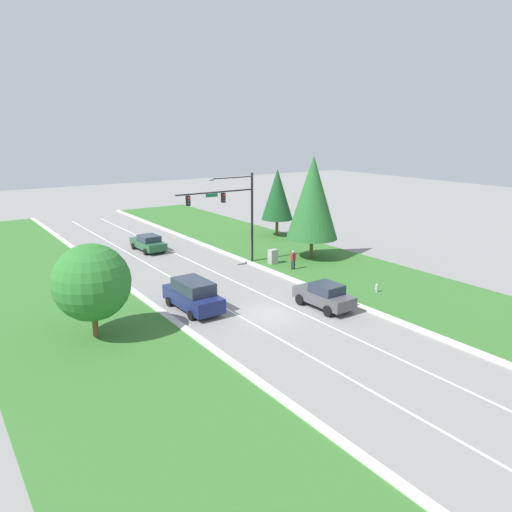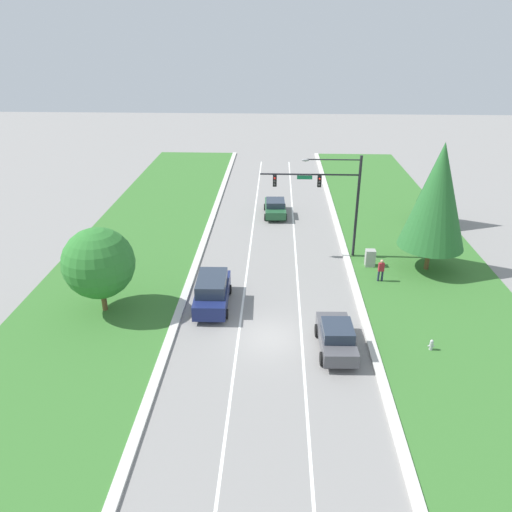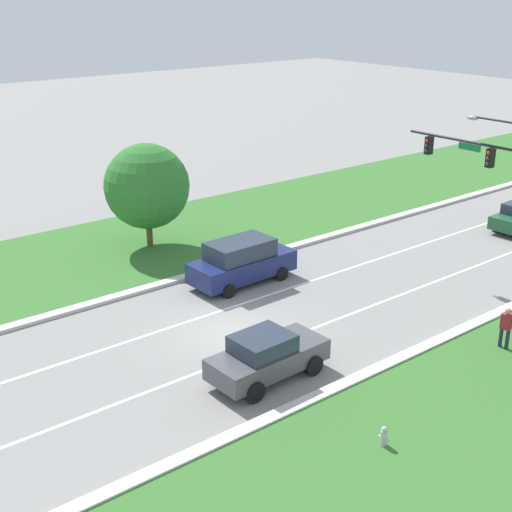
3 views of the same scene
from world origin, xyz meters
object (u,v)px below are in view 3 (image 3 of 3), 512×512
object	(u,v)px
traffic_signal_mast	(505,178)
navy_suv	(242,261)
pedestrian	(506,327)
oak_near_left_tree	(147,186)
graphite_sedan	(267,356)
fire_hydrant	(384,437)

from	to	relation	value
traffic_signal_mast	navy_suv	world-z (taller)	traffic_signal_mast
navy_suv	pedestrian	world-z (taller)	navy_suv
oak_near_left_tree	pedestrian	bearing A→B (deg)	14.48
traffic_signal_mast	graphite_sedan	world-z (taller)	traffic_signal_mast
graphite_sedan	oak_near_left_tree	distance (m)	14.54
navy_suv	oak_near_left_tree	xyz separation A→B (m)	(-6.60, -0.90, 2.25)
fire_hydrant	oak_near_left_tree	xyz separation A→B (m)	(-19.05, 3.43, 2.93)
pedestrian	graphite_sedan	bearing A→B (deg)	58.17
oak_near_left_tree	graphite_sedan	bearing A→B (deg)	-14.58
navy_suv	oak_near_left_tree	world-z (taller)	oak_near_left_tree
fire_hydrant	navy_suv	bearing A→B (deg)	160.83
navy_suv	oak_near_left_tree	size ratio (longest dim) A/B	0.92
navy_suv	traffic_signal_mast	bearing A→B (deg)	43.91
pedestrian	traffic_signal_mast	bearing A→B (deg)	-57.59
navy_suv	graphite_sedan	bearing A→B (deg)	-33.09
navy_suv	fire_hydrant	world-z (taller)	navy_suv
graphite_sedan	fire_hydrant	distance (m)	5.20
pedestrian	oak_near_left_tree	xyz separation A→B (m)	(-17.76, -4.59, 2.34)
traffic_signal_mast	fire_hydrant	size ratio (longest dim) A/B	11.16
pedestrian	oak_near_left_tree	size ratio (longest dim) A/B	0.31
fire_hydrant	oak_near_left_tree	size ratio (longest dim) A/B	0.13
graphite_sedan	pedestrian	bearing A→B (deg)	62.83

